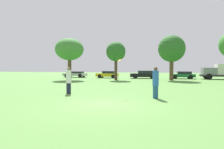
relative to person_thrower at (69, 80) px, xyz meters
name	(u,v)px	position (x,y,z in m)	size (l,w,h in m)	color
ground_plane	(105,104)	(3.56, -3.31, -0.94)	(120.00, 120.00, 0.00)	#54843D
person_thrower	(69,80)	(0.00, 0.00, 0.00)	(0.38, 0.38, 1.88)	#191E33
person_catcher	(156,82)	(6.07, -0.79, 0.03)	(0.37, 0.37, 1.92)	navy
frisbee	(120,60)	(3.79, -0.48, 1.39)	(0.25, 0.23, 0.16)	orange
tree_0	(69,50)	(-6.45, 13.98, 3.55)	(4.18, 4.18, 6.16)	brown
tree_1	(116,52)	(0.33, 15.19, 3.18)	(2.86, 2.86, 5.61)	#473323
tree_2	(172,49)	(8.25, 16.38, 3.56)	(3.83, 3.83, 6.47)	brown
parked_car_silver	(75,74)	(-8.54, 20.95, -0.32)	(4.30, 1.94, 1.12)	#B2B2B7
parked_car_yellow	(108,74)	(-2.25, 20.55, -0.29)	(3.89, 1.87, 1.21)	gold
parked_car_black	(144,74)	(4.15, 20.35, -0.26)	(4.40, 1.94, 1.32)	black
parked_car_green	(183,75)	(10.39, 20.95, -0.30)	(3.89, 2.08, 1.21)	#196633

